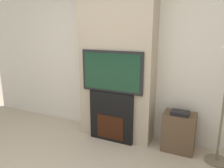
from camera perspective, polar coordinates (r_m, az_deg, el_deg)
wall_back at (r=3.67m, az=2.68°, el=7.55°), size 6.00×0.06×2.70m
chimney_breast at (r=3.47m, az=1.31°, el=7.19°), size 1.21×0.37×2.70m
fireplace at (r=3.55m, az=-0.01°, el=-8.48°), size 0.73×0.15×0.81m
television at (r=3.34m, az=-0.02°, el=3.22°), size 1.00×0.07×0.65m
media_stand at (r=3.45m, az=17.04°, el=-11.77°), size 0.46×0.33×0.63m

